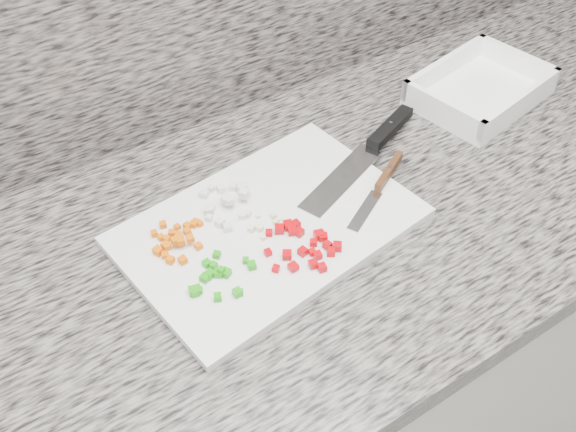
# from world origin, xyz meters

# --- Properties ---
(cabinet) EXTENTS (3.92, 0.62, 0.86)m
(cabinet) POSITION_xyz_m (0.00, 1.44, 0.43)
(cabinet) COLOR beige
(cabinet) RESTS_ON ground
(countertop) EXTENTS (3.96, 0.64, 0.04)m
(countertop) POSITION_xyz_m (0.00, 1.44, 0.88)
(countertop) COLOR #67625B
(countertop) RESTS_ON cabinet
(cutting_board) EXTENTS (0.44, 0.32, 0.01)m
(cutting_board) POSITION_xyz_m (0.04, 1.45, 0.91)
(cutting_board) COLOR silver
(cutting_board) RESTS_ON countertop
(carrot_pile) EXTENTS (0.08, 0.09, 0.02)m
(carrot_pile) POSITION_xyz_m (-0.09, 1.49, 0.92)
(carrot_pile) COLOR #D55B04
(carrot_pile) RESTS_ON cutting_board
(onion_pile) EXTENTS (0.09, 0.10, 0.02)m
(onion_pile) POSITION_xyz_m (0.01, 1.51, 0.92)
(onion_pile) COLOR beige
(onion_pile) RESTS_ON cutting_board
(green_pepper_pile) EXTENTS (0.10, 0.09, 0.02)m
(green_pepper_pile) POSITION_xyz_m (-0.08, 1.40, 0.92)
(green_pepper_pile) COLOR #1B910D
(green_pepper_pile) RESTS_ON cutting_board
(red_pepper_pile) EXTENTS (0.11, 0.11, 0.01)m
(red_pepper_pile) POSITION_xyz_m (0.05, 1.39, 0.92)
(red_pepper_pile) COLOR #B20209
(red_pepper_pile) RESTS_ON cutting_board
(garlic_pile) EXTENTS (0.05, 0.05, 0.01)m
(garlic_pile) POSITION_xyz_m (0.03, 1.45, 0.92)
(garlic_pile) COLOR beige
(garlic_pile) RESTS_ON cutting_board
(chef_knife) EXTENTS (0.29, 0.14, 0.02)m
(chef_knife) POSITION_xyz_m (0.27, 1.50, 0.92)
(chef_knife) COLOR silver
(chef_knife) RESTS_ON cutting_board
(paring_knife) EXTENTS (0.17, 0.10, 0.02)m
(paring_knife) POSITION_xyz_m (0.22, 1.42, 0.92)
(paring_knife) COLOR silver
(paring_knife) RESTS_ON cutting_board
(tray) EXTENTS (0.26, 0.21, 0.05)m
(tray) POSITION_xyz_m (0.53, 1.52, 0.92)
(tray) COLOR white
(tray) RESTS_ON countertop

